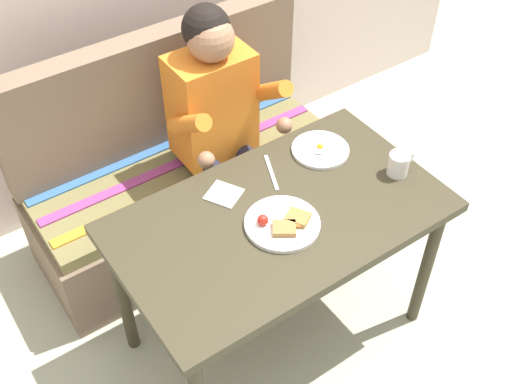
{
  "coord_description": "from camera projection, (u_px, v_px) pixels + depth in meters",
  "views": [
    {
      "loc": [
        -0.97,
        -1.25,
        2.38
      ],
      "look_at": [
        0.0,
        0.15,
        0.72
      ],
      "focal_mm": 44.76,
      "sensor_mm": 36.0,
      "label": 1
    }
  ],
  "objects": [
    {
      "name": "ground_plane",
      "position": [
        276.0,
        329.0,
        2.79
      ],
      "size": [
        8.0,
        8.0,
        0.0
      ],
      "primitive_type": "plane",
      "color": "#ABAF96"
    },
    {
      "name": "table",
      "position": [
        279.0,
        230.0,
        2.34
      ],
      "size": [
        1.2,
        0.7,
        0.73
      ],
      "color": "#373121",
      "rests_on": "ground"
    },
    {
      "name": "couch",
      "position": [
        182.0,
        177.0,
        3.01
      ],
      "size": [
        1.44,
        0.56,
        1.0
      ],
      "color": "brown",
      "rests_on": "ground"
    },
    {
      "name": "person",
      "position": [
        221.0,
        116.0,
        2.67
      ],
      "size": [
        0.45,
        0.61,
        1.21
      ],
      "color": "orange",
      "rests_on": "ground"
    },
    {
      "name": "plate_breakfast",
      "position": [
        283.0,
        223.0,
        2.23
      ],
      "size": [
        0.27,
        0.27,
        0.05
      ],
      "color": "white",
      "rests_on": "table"
    },
    {
      "name": "plate_eggs",
      "position": [
        320.0,
        150.0,
        2.52
      ],
      "size": [
        0.23,
        0.23,
        0.04
      ],
      "color": "white",
      "rests_on": "table"
    },
    {
      "name": "coffee_mug",
      "position": [
        399.0,
        163.0,
        2.4
      ],
      "size": [
        0.12,
        0.08,
        0.09
      ],
      "color": "white",
      "rests_on": "table"
    },
    {
      "name": "napkin",
      "position": [
        224.0,
        194.0,
        2.35
      ],
      "size": [
        0.15,
        0.16,
        0.01
      ],
      "primitive_type": "cube",
      "rotation": [
        0.0,
        0.0,
        0.51
      ],
      "color": "silver",
      "rests_on": "table"
    },
    {
      "name": "knife",
      "position": [
        271.0,
        172.0,
        2.43
      ],
      "size": [
        0.09,
        0.19,
        0.0
      ],
      "primitive_type": "cube",
      "rotation": [
        0.0,
        0.0,
        -0.4
      ],
      "color": "silver",
      "rests_on": "table"
    }
  ]
}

